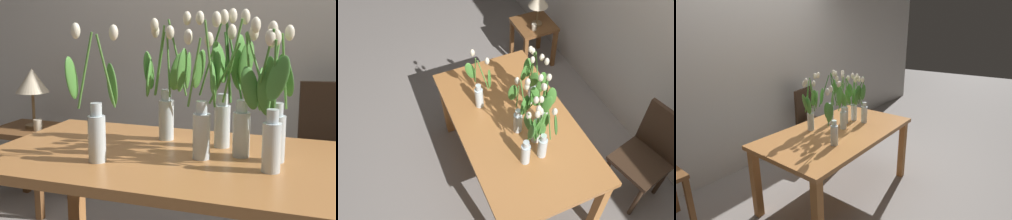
# 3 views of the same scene
# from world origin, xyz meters

# --- Properties ---
(ground_plane) EXTENTS (18.00, 18.00, 0.00)m
(ground_plane) POSITION_xyz_m (0.00, 0.00, 0.00)
(ground_plane) COLOR gray
(dining_table) EXTENTS (1.60, 0.90, 0.74)m
(dining_table) POSITION_xyz_m (0.00, 0.00, 0.65)
(dining_table) COLOR #B7753D
(dining_table) RESTS_ON ground
(tulip_vase_0) EXTENTS (0.30, 0.18, 0.58)m
(tulip_vase_0) POSITION_xyz_m (0.21, 0.06, 0.97)
(tulip_vase_0) COLOR silver
(tulip_vase_0) RESTS_ON dining_table
(tulip_vase_1) EXTENTS (0.18, 0.16, 0.57)m
(tulip_vase_1) POSITION_xyz_m (0.07, -0.00, 0.93)
(tulip_vase_1) COLOR silver
(tulip_vase_1) RESTS_ON dining_table
(tulip_vase_2) EXTENTS (0.18, 0.15, 0.55)m
(tulip_vase_2) POSITION_xyz_m (0.34, -0.06, 0.91)
(tulip_vase_2) COLOR silver
(tulip_vase_2) RESTS_ON dining_table
(tulip_vase_3) EXTENTS (0.13, 0.24, 0.52)m
(tulip_vase_3) POSITION_xyz_m (0.36, 0.03, 0.95)
(tulip_vase_3) COLOR silver
(tulip_vase_3) RESTS_ON dining_table
(tulip_vase_4) EXTENTS (0.23, 0.18, 0.57)m
(tulip_vase_4) POSITION_xyz_m (-0.15, 0.22, 0.96)
(tulip_vase_4) COLOR silver
(tulip_vase_4) RESTS_ON dining_table
(tulip_vase_5) EXTENTS (0.30, 0.17, 0.58)m
(tulip_vase_5) POSITION_xyz_m (0.13, 0.18, 0.99)
(tulip_vase_5) COLOR silver
(tulip_vase_5) RESTS_ON dining_table
(tulip_vase_6) EXTENTS (0.17, 0.20, 0.53)m
(tulip_vase_6) POSITION_xyz_m (-0.29, -0.18, 0.92)
(tulip_vase_6) COLOR silver
(tulip_vase_6) RESTS_ON dining_table
(dining_chair) EXTENTS (0.48, 0.48, 0.93)m
(dining_chair) POSITION_xyz_m (0.57, 0.96, 0.52)
(dining_chair) COLOR #382619
(dining_chair) RESTS_ON ground
(side_table) EXTENTS (0.44, 0.44, 0.55)m
(side_table) POSITION_xyz_m (-1.39, 0.89, 0.43)
(side_table) COLOR brown
(side_table) RESTS_ON ground
(table_lamp) EXTENTS (0.22, 0.22, 0.40)m
(table_lamp) POSITION_xyz_m (-1.37, 0.91, 0.86)
(table_lamp) COLOR olive
(table_lamp) RESTS_ON side_table
(pillar_candle) EXTENTS (0.06, 0.06, 0.07)m
(pillar_candle) POSITION_xyz_m (-1.28, 0.83, 0.59)
(pillar_candle) COLOR beige
(pillar_candle) RESTS_ON side_table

